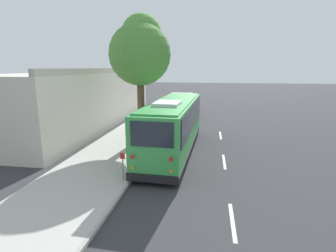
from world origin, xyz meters
TOP-DOWN VIEW (x-y plane):
  - ground_plane at (0.00, 0.00)m, footprint 160.00×160.00m
  - sidewalk_slab at (0.00, 3.96)m, footprint 80.00×4.28m
  - curb_strip at (0.00, 1.75)m, footprint 80.00×0.14m
  - shuttle_bus at (1.09, 0.40)m, footprint 10.76×2.83m
  - parked_sedan_maroon at (12.39, 0.84)m, footprint 4.23×1.74m
  - parked_sedan_tan at (18.11, 0.48)m, footprint 4.22×1.74m
  - street_tree at (3.16, 2.98)m, footprint 4.18×4.18m
  - sign_post_near at (-3.85, 2.05)m, footprint 0.06×0.22m
  - sign_post_far at (-2.39, 2.05)m, footprint 0.06×0.22m
  - fire_hydrant at (9.14, 2.37)m, footprint 0.22×0.22m
  - building_backdrop at (8.41, 10.21)m, footprint 22.45×6.91m
  - lane_stripe_behind at (-6.23, -2.70)m, footprint 2.40×0.14m
  - lane_stripe_mid at (-0.23, -2.70)m, footprint 2.40×0.14m
  - lane_stripe_ahead at (5.77, -2.70)m, footprint 2.40×0.14m

SIDE VIEW (x-z plane):
  - ground_plane at x=0.00m, z-range 0.00..0.00m
  - lane_stripe_behind at x=-6.23m, z-range 0.00..0.01m
  - lane_stripe_mid at x=-0.23m, z-range 0.00..0.01m
  - lane_stripe_ahead at x=5.77m, z-range 0.00..0.01m
  - sidewalk_slab at x=0.00m, z-range 0.00..0.15m
  - curb_strip at x=0.00m, z-range 0.00..0.15m
  - fire_hydrant at x=9.14m, z-range 0.15..0.96m
  - parked_sedan_tan at x=18.11m, z-range -0.05..1.21m
  - parked_sedan_maroon at x=12.39m, z-range -0.05..1.26m
  - sign_post_near at x=-3.85m, z-range 0.17..1.47m
  - sign_post_far at x=-2.39m, z-range 0.17..1.60m
  - shuttle_bus at x=1.09m, z-range 0.12..3.54m
  - building_backdrop at x=8.41m, z-range -0.19..4.98m
  - street_tree at x=3.16m, z-range 2.01..10.68m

